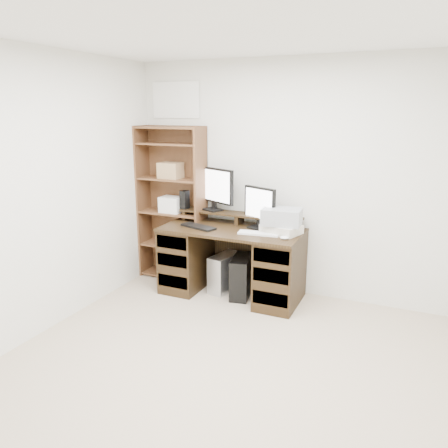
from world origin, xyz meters
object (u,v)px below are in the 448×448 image
Objects in this scene: monitor_small at (260,206)px; tower_silver at (225,272)px; monitor_wide at (214,187)px; tower_black at (242,276)px; printer at (281,229)px; bookshelf at (173,203)px; desk at (232,260)px.

monitor_small is 1.06× the size of tower_silver.
monitor_wide is 1.21× the size of tower_black.
printer is 0.71m from tower_black.
bookshelf is at bearing 156.75° from tower_black.
tower_black is at bearing -12.26° from bookshelf.
monitor_wide is at bearing -168.61° from monitor_small.
bookshelf is (-0.52, -0.03, -0.22)m from monitor_wide.
monitor_wide is at bearing 3.15° from bookshelf.
desk is at bearing -18.54° from tower_silver.
desk is 0.83× the size of bookshelf.
bookshelf is (-0.73, 0.15, 0.71)m from tower_silver.
tower_black is at bearing -118.55° from monitor_small.
monitor_wide is at bearing 151.25° from tower_silver.
tower_silver is 1.03m from bookshelf.
printer is at bearing -7.33° from bookshelf.
bookshelf reaches higher than tower_black.
monitor_wide is at bearing 143.52° from desk.
printer is 0.88m from tower_silver.
monitor_small is 1.12m from bookshelf.
monitor_small is (0.26, 0.12, 0.60)m from desk.
tower_silver is at bearing -11.32° from bookshelf.
printer is at bearing 5.17° from monitor_small.
monitor_wide is (-0.33, 0.24, 0.75)m from desk.
tower_black is 1.21m from bookshelf.
bookshelf reaches higher than monitor_small.
tower_silver is at bearing 153.79° from tower_black.
desk is 0.67m from printer.
monitor_small is at bearing -4.68° from bookshelf.
tower_silver is (-0.12, 0.07, -0.18)m from desk.
monitor_wide is 0.62m from monitor_small.
printer is (0.27, -0.09, -0.20)m from monitor_small.
tower_silver is (0.21, -0.18, -0.93)m from monitor_wide.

